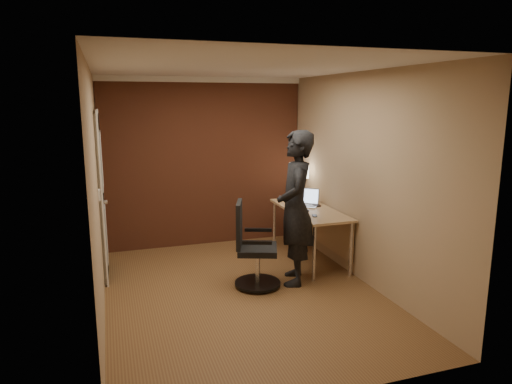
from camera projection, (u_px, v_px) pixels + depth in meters
room at (191, 159)px, 6.32m from camera, size 4.00×4.00×4.00m
desk at (314, 217)px, 6.20m from camera, size 0.60×1.50×0.73m
desk_lamp at (299, 171)px, 6.71m from camera, size 0.22×0.22×0.54m
laptop at (306, 201)px, 6.33m from camera, size 0.42×0.41×0.23m
mouse at (305, 210)px, 5.99m from camera, size 0.07×0.10×0.03m
phone at (315, 216)px, 5.75m from camera, size 0.10×0.13×0.01m
wallet at (316, 205)px, 6.29m from camera, size 0.10×0.12×0.02m
office_chair at (252, 250)px, 5.33m from camera, size 0.58×0.63×1.00m
person at (295, 208)px, 5.37m from camera, size 0.64×0.78×1.83m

